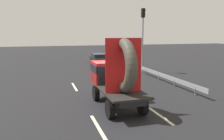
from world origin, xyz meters
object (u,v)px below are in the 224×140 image
Objects in this scene: flatbed_truck at (115,75)px; traffic_light at (143,32)px; oncoming_car at (102,58)px; distant_sedan at (98,58)px.

traffic_light reaches higher than flatbed_truck.
oncoming_car is at bearing 78.04° from flatbed_truck.
distant_sedan is 0.60× the size of traffic_light.
distant_sedan is at bearing 107.77° from traffic_light.
flatbed_truck is 18.50m from distant_sedan.
distant_sedan is (3.30, 18.17, -1.10)m from flatbed_truck.
traffic_light is 1.77× the size of oncoming_car.
traffic_light reaches higher than distant_sedan.
flatbed_truck is 18.87m from oncoming_car.
traffic_light is at bearing -76.45° from oncoming_car.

